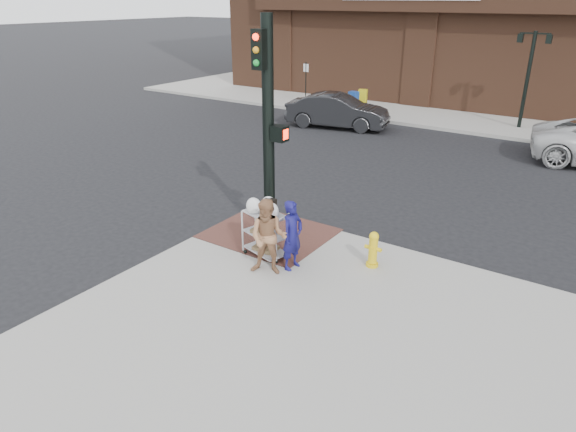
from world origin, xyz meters
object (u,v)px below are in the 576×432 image
Objects in this scene: pedestrian_tan at (268,237)px; sedan_dark at (337,111)px; lamp_post at (529,69)px; woman_blue at (292,235)px; fire_hydrant at (373,249)px; traffic_signal_pole at (268,126)px; utility_cart at (265,230)px.

pedestrian_tan reaches higher than sedan_dark.
woman_blue is (-1.19, -16.19, -1.71)m from lamp_post.
pedestrian_tan is 2.24m from fire_hydrant.
sedan_dark is at bearing 29.69° from woman_blue.
sedan_dark is at bearing 122.41° from fire_hydrant.
traffic_signal_pole is at bearing 57.57° from woman_blue.
fire_hydrant is (7.10, -11.19, -0.19)m from sedan_dark.
pedestrian_tan reaches higher than fire_hydrant.
pedestrian_tan is (-0.28, -0.45, 0.05)m from woman_blue.
utility_cart is (-2.00, -16.04, -1.86)m from lamp_post.
pedestrian_tan is (1.00, -1.42, -1.87)m from traffic_signal_pole.
lamp_post is 2.48× the size of pedestrian_tan.
lamp_post reaches higher than sedan_dark.
fire_hydrant is (0.18, -15.19, -2.06)m from lamp_post.
fire_hydrant is (2.66, 0.04, -2.27)m from traffic_signal_pole.
pedestrian_tan is at bearing -54.76° from traffic_signal_pole.
lamp_post is 2.65× the size of woman_blue.
sedan_dark is 5.67× the size of fire_hydrant.
lamp_post is 0.80× the size of traffic_signal_pole.
woman_blue reaches higher than utility_cart.
utility_cart reaches higher than fire_hydrant.
fire_hydrant is at bearing -49.17° from woman_blue.
lamp_post reaches higher than woman_blue.
sedan_dark reaches higher than fire_hydrant.
fire_hydrant is at bearing -160.08° from sedan_dark.
traffic_signal_pole reaches higher than fire_hydrant.
utility_cart is at bearing -170.27° from sedan_dark.
traffic_signal_pole is (-2.48, -15.23, 0.21)m from lamp_post.
traffic_signal_pole reaches higher than utility_cart.
fire_hydrant is at bearing 18.98° from pedestrian_tan.
traffic_signal_pole is 3.71× the size of utility_cart.
pedestrian_tan is at bearing 152.38° from woman_blue.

